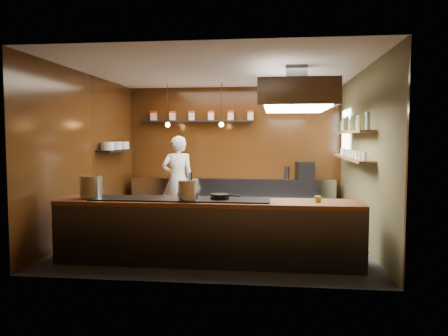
# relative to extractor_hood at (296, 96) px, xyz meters

# --- Properties ---
(floor) EXTENTS (5.00, 5.00, 0.00)m
(floor) POSITION_rel_extractor_hood_xyz_m (-1.30, 0.40, -2.51)
(floor) COLOR black
(floor) RESTS_ON ground
(back_wall) EXTENTS (5.00, 0.00, 5.00)m
(back_wall) POSITION_rel_extractor_hood_xyz_m (-1.30, 2.90, -1.01)
(back_wall) COLOR black
(back_wall) RESTS_ON ground
(left_wall) EXTENTS (0.00, 5.00, 5.00)m
(left_wall) POSITION_rel_extractor_hood_xyz_m (-3.80, 0.40, -1.01)
(left_wall) COLOR black
(left_wall) RESTS_ON ground
(right_wall) EXTENTS (0.00, 5.00, 5.00)m
(right_wall) POSITION_rel_extractor_hood_xyz_m (1.20, 0.40, -1.01)
(right_wall) COLOR brown
(right_wall) RESTS_ON ground
(ceiling) EXTENTS (5.00, 5.00, 0.00)m
(ceiling) POSITION_rel_extractor_hood_xyz_m (-1.30, 0.40, 0.49)
(ceiling) COLOR silver
(ceiling) RESTS_ON back_wall
(window_pane) EXTENTS (0.00, 1.00, 1.00)m
(window_pane) POSITION_rel_extractor_hood_xyz_m (1.15, 2.10, -0.61)
(window_pane) COLOR white
(window_pane) RESTS_ON right_wall
(prep_counter) EXTENTS (4.60, 0.65, 0.90)m
(prep_counter) POSITION_rel_extractor_hood_xyz_m (-1.30, 2.57, -2.06)
(prep_counter) COLOR silver
(prep_counter) RESTS_ON floor
(pass_counter) EXTENTS (4.40, 0.72, 0.94)m
(pass_counter) POSITION_rel_extractor_hood_xyz_m (-1.30, -1.20, -2.04)
(pass_counter) COLOR #38383D
(pass_counter) RESTS_ON floor
(tin_shelf) EXTENTS (2.60, 0.26, 0.04)m
(tin_shelf) POSITION_rel_extractor_hood_xyz_m (-2.20, 2.76, -0.31)
(tin_shelf) COLOR black
(tin_shelf) RESTS_ON back_wall
(plate_shelf) EXTENTS (0.30, 1.40, 0.04)m
(plate_shelf) POSITION_rel_extractor_hood_xyz_m (-3.64, 1.40, -0.96)
(plate_shelf) COLOR black
(plate_shelf) RESTS_ON left_wall
(bottle_shelf_upper) EXTENTS (0.26, 2.80, 0.04)m
(bottle_shelf_upper) POSITION_rel_extractor_hood_xyz_m (1.04, 0.70, -0.59)
(bottle_shelf_upper) COLOR brown
(bottle_shelf_upper) RESTS_ON right_wall
(bottle_shelf_lower) EXTENTS (0.26, 2.80, 0.04)m
(bottle_shelf_lower) POSITION_rel_extractor_hood_xyz_m (1.04, 0.70, -1.06)
(bottle_shelf_lower) COLOR brown
(bottle_shelf_lower) RESTS_ON right_wall
(extractor_hood) EXTENTS (1.20, 2.00, 0.72)m
(extractor_hood) POSITION_rel_extractor_hood_xyz_m (0.00, 0.00, 0.00)
(extractor_hood) COLOR #38383D
(extractor_hood) RESTS_ON ceiling
(pendant_left) EXTENTS (0.10, 0.10, 0.95)m
(pendant_left) POSITION_rel_extractor_hood_xyz_m (-2.70, 2.10, -0.35)
(pendant_left) COLOR black
(pendant_left) RESTS_ON ceiling
(pendant_right) EXTENTS (0.10, 0.10, 0.95)m
(pendant_right) POSITION_rel_extractor_hood_xyz_m (-1.50, 2.10, -0.35)
(pendant_right) COLOR black
(pendant_right) RESTS_ON ceiling
(storage_tins) EXTENTS (2.43, 0.13, 0.22)m
(storage_tins) POSITION_rel_extractor_hood_xyz_m (-2.05, 2.76, -0.17)
(storage_tins) COLOR beige
(storage_tins) RESTS_ON tin_shelf
(plate_stacks) EXTENTS (0.26, 1.16, 0.16)m
(plate_stacks) POSITION_rel_extractor_hood_xyz_m (-3.64, 1.40, -0.86)
(plate_stacks) COLOR silver
(plate_stacks) RESTS_ON plate_shelf
(bottles) EXTENTS (0.06, 2.66, 0.24)m
(bottles) POSITION_rel_extractor_hood_xyz_m (1.04, 0.70, -0.45)
(bottles) COLOR silver
(bottles) RESTS_ON bottle_shelf_upper
(wine_glasses) EXTENTS (0.07, 2.37, 0.13)m
(wine_glasses) POSITION_rel_extractor_hood_xyz_m (1.04, 0.70, -0.97)
(wine_glasses) COLOR silver
(wine_glasses) RESTS_ON bottle_shelf_lower
(stockpot_large) EXTENTS (0.42, 0.42, 0.32)m
(stockpot_large) POSITION_rel_extractor_hood_xyz_m (-3.06, -1.20, -1.41)
(stockpot_large) COLOR #B2B5BA
(stockpot_large) RESTS_ON pass_counter
(stockpot_small) EXTENTS (0.30, 0.30, 0.28)m
(stockpot_small) POSITION_rel_extractor_hood_xyz_m (-1.56, -1.28, -1.43)
(stockpot_small) COLOR silver
(stockpot_small) RESTS_ON pass_counter
(utensil_crock) EXTENTS (0.16, 0.16, 0.16)m
(utensil_crock) POSITION_rel_extractor_hood_xyz_m (-1.55, -1.20, -1.48)
(utensil_crock) COLOR silver
(utensil_crock) RESTS_ON pass_counter
(frying_pan) EXTENTS (0.45, 0.28, 0.07)m
(frying_pan) POSITION_rel_extractor_hood_xyz_m (-1.12, -1.17, -1.53)
(frying_pan) COLOR black
(frying_pan) RESTS_ON pass_counter
(butter_jar) EXTENTS (0.12, 0.12, 0.08)m
(butter_jar) POSITION_rel_extractor_hood_xyz_m (0.27, -1.19, -1.54)
(butter_jar) COLOR gold
(butter_jar) RESTS_ON pass_counter
(espresso_machine) EXTENTS (0.43, 0.41, 0.37)m
(espresso_machine) POSITION_rel_extractor_hood_xyz_m (0.34, 2.60, -1.42)
(espresso_machine) COLOR black
(espresso_machine) RESTS_ON prep_counter
(chef) EXTENTS (0.78, 0.64, 1.85)m
(chef) POSITION_rel_extractor_hood_xyz_m (-2.39, 1.69, -1.58)
(chef) COLOR white
(chef) RESTS_ON floor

